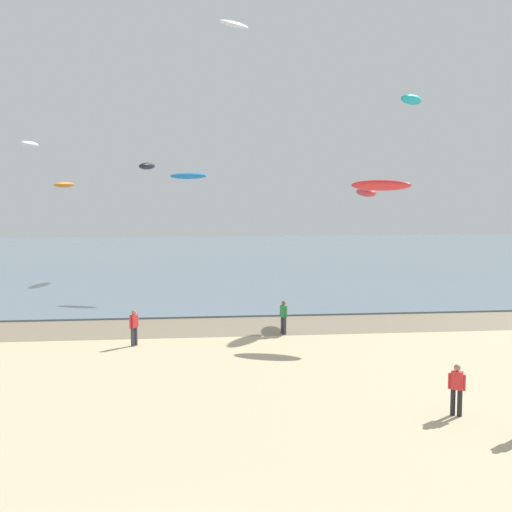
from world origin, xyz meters
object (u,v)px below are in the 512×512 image
object	(u,v)px
kite_aloft_6	(188,176)
kite_aloft_9	(64,185)
person_left_flank	(284,316)
kite_aloft_11	(29,144)
person_mid_beach	(134,327)
kite_aloft_1	(234,24)
kite_aloft_8	(147,166)
kite_aloft_10	(411,100)
kite_aloft_4	(366,192)
kite_aloft_0	(381,185)
person_by_waterline	(457,388)

from	to	relation	value
kite_aloft_6	kite_aloft_9	size ratio (longest dim) A/B	1.11
person_left_flank	kite_aloft_11	world-z (taller)	kite_aloft_11
person_mid_beach	kite_aloft_9	size ratio (longest dim) A/B	0.70
person_left_flank	kite_aloft_6	size ratio (longest dim) A/B	0.63
kite_aloft_1	kite_aloft_8	world-z (taller)	kite_aloft_1
kite_aloft_9	kite_aloft_10	size ratio (longest dim) A/B	0.75
person_mid_beach	kite_aloft_9	xyz separation A→B (m)	(-6.43, 22.40, 6.82)
person_left_flank	kite_aloft_10	xyz separation A→B (m)	(8.97, 7.22, 11.91)
person_mid_beach	kite_aloft_1	world-z (taller)	kite_aloft_1
kite_aloft_4	kite_aloft_11	world-z (taller)	kite_aloft_11
kite_aloft_10	kite_aloft_11	bearing A→B (deg)	-69.24
person_mid_beach	kite_aloft_10	size ratio (longest dim) A/B	0.52
kite_aloft_1	kite_aloft_10	xyz separation A→B (m)	(10.43, -5.33, -5.41)
kite_aloft_1	person_left_flank	bearing A→B (deg)	56.10
person_left_flank	kite_aloft_8	world-z (taller)	kite_aloft_8
person_left_flank	kite_aloft_4	size ratio (longest dim) A/B	0.55
kite_aloft_10	kite_aloft_0	bearing A→B (deg)	2.76
person_by_waterline	kite_aloft_0	distance (m)	15.43
person_mid_beach	kite_aloft_8	bearing A→B (deg)	90.68
kite_aloft_4	kite_aloft_6	distance (m)	13.87
person_by_waterline	person_left_flank	world-z (taller)	same
person_mid_beach	kite_aloft_10	xyz separation A→B (m)	(16.40, 9.11, 11.91)
kite_aloft_0	kite_aloft_10	xyz separation A→B (m)	(3.90, 6.98, 5.25)
person_mid_beach	kite_aloft_0	xyz separation A→B (m)	(12.50, 2.13, 6.66)
kite_aloft_0	kite_aloft_11	bearing A→B (deg)	-6.45
kite_aloft_11	kite_aloft_4	bearing A→B (deg)	-98.49
kite_aloft_8	kite_aloft_10	world-z (taller)	kite_aloft_10
person_by_waterline	kite_aloft_0	xyz separation A→B (m)	(1.48, 13.84, 6.66)
kite_aloft_6	kite_aloft_9	bearing A→B (deg)	-10.10
kite_aloft_4	kite_aloft_10	size ratio (longest dim) A/B	0.96
person_left_flank	kite_aloft_11	distance (m)	21.08
person_left_flank	kite_aloft_0	xyz separation A→B (m)	(5.07, 0.24, 6.66)
kite_aloft_10	kite_aloft_4	bearing A→B (deg)	-28.45
person_mid_beach	person_by_waterline	world-z (taller)	same
kite_aloft_1	person_by_waterline	bearing A→B (deg)	60.40
kite_aloft_4	kite_aloft_11	xyz separation A→B (m)	(-20.37, 6.53, 3.07)
kite_aloft_0	kite_aloft_8	xyz separation A→B (m)	(-12.82, 25.52, 1.77)
kite_aloft_6	kite_aloft_9	distance (m)	11.04
kite_aloft_4	kite_aloft_10	world-z (taller)	kite_aloft_10
kite_aloft_0	person_left_flank	bearing A→B (deg)	26.84
kite_aloft_8	kite_aloft_11	world-z (taller)	kite_aloft_11
kite_aloft_1	kite_aloft_9	size ratio (longest dim) A/B	1.10
person_mid_beach	kite_aloft_0	bearing A→B (deg)	9.67
kite_aloft_0	kite_aloft_9	distance (m)	27.73
person_mid_beach	kite_aloft_8	distance (m)	28.91
kite_aloft_4	kite_aloft_6	world-z (taller)	kite_aloft_6
person_mid_beach	kite_aloft_0	size ratio (longest dim) A/B	0.56
kite_aloft_8	kite_aloft_9	xyz separation A→B (m)	(-6.10, -5.25, -1.62)
person_mid_beach	kite_aloft_11	world-z (taller)	kite_aloft_11
person_mid_beach	kite_aloft_1	size ratio (longest dim) A/B	0.63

